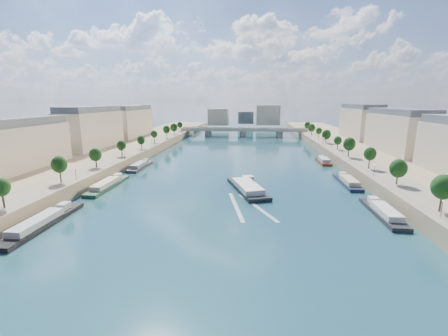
# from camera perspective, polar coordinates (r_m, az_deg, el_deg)

# --- Properties ---
(ground) EXTENTS (700.00, 700.00, 0.00)m
(ground) POSITION_cam_1_polar(r_m,az_deg,el_deg) (129.55, 1.64, -1.48)
(ground) COLOR #0C2B35
(ground) RESTS_ON ground
(quay_left) EXTENTS (44.00, 520.00, 5.00)m
(quay_left) POSITION_cam_1_polar(r_m,az_deg,el_deg) (151.68, -26.62, 0.23)
(quay_left) COLOR #9E8460
(quay_left) RESTS_ON ground
(quay_right) EXTENTS (44.00, 520.00, 5.00)m
(quay_right) POSITION_cam_1_polar(r_m,az_deg,el_deg) (143.60, 31.67, -0.97)
(quay_right) COLOR #9E8460
(quay_right) RESTS_ON ground
(pave_left) EXTENTS (14.00, 520.00, 0.10)m
(pave_left) POSITION_cam_1_polar(r_m,az_deg,el_deg) (143.81, -21.64, 1.11)
(pave_left) COLOR gray
(pave_left) RESTS_ON quay_left
(pave_right) EXTENTS (14.00, 520.00, 0.10)m
(pave_right) POSITION_cam_1_polar(r_m,az_deg,el_deg) (137.08, 26.17, 0.16)
(pave_right) COLOR gray
(pave_right) RESTS_ON quay_right
(trees_left) EXTENTS (4.80, 268.80, 8.26)m
(trees_left) POSITION_cam_1_polar(r_m,az_deg,el_deg) (143.76, -20.75, 3.38)
(trees_left) COLOR #382B1E
(trees_left) RESTS_ON ground
(trees_right) EXTENTS (4.80, 268.80, 8.26)m
(trees_right) POSITION_cam_1_polar(r_m,az_deg,el_deg) (144.73, 24.28, 3.13)
(trees_right) COLOR #382B1E
(trees_right) RESTS_ON ground
(lamps_left) EXTENTS (0.36, 200.36, 4.28)m
(lamps_left) POSITION_cam_1_polar(r_m,az_deg,el_deg) (132.55, -21.94, 1.36)
(lamps_left) COLOR black
(lamps_left) RESTS_ON ground
(lamps_right) EXTENTS (0.36, 200.36, 4.28)m
(lamps_right) POSITION_cam_1_polar(r_m,az_deg,el_deg) (139.69, 23.85, 1.74)
(lamps_right) COLOR black
(lamps_right) RESTS_ON ground
(buildings_left) EXTENTS (16.00, 226.00, 23.20)m
(buildings_left) POSITION_cam_1_polar(r_m,az_deg,el_deg) (166.71, -28.75, 5.89)
(buildings_left) COLOR beige
(buildings_left) RESTS_ON ground
(buildings_right) EXTENTS (16.00, 226.00, 23.20)m
(buildings_right) POSITION_cam_1_polar(r_m,az_deg,el_deg) (158.03, 34.63, 4.91)
(buildings_right) COLOR beige
(buildings_right) RESTS_ON ground
(skyline) EXTENTS (79.00, 42.00, 22.00)m
(skyline) POSITION_cam_1_polar(r_m,az_deg,el_deg) (345.29, 4.70, 9.85)
(skyline) COLOR beige
(skyline) RESTS_ON ground
(bridge) EXTENTS (112.00, 12.00, 8.15)m
(bridge) POSITION_cam_1_polar(r_m,az_deg,el_deg) (271.11, 3.73, 7.06)
(bridge) COLOR #C1B79E
(bridge) RESTS_ON ground
(tour_barge) EXTENTS (16.69, 29.15, 3.81)m
(tour_barge) POSITION_cam_1_polar(r_m,az_deg,el_deg) (108.44, 4.46, -3.77)
(tour_barge) COLOR black
(tour_barge) RESTS_ON ground
(wake) EXTENTS (15.90, 25.69, 0.04)m
(wake) POSITION_cam_1_polar(r_m,az_deg,el_deg) (93.00, 4.25, -7.29)
(wake) COLOR silver
(wake) RESTS_ON ground
(moored_barges_left) EXTENTS (5.00, 128.27, 3.60)m
(moored_barges_left) POSITION_cam_1_polar(r_m,az_deg,el_deg) (105.73, -25.54, -5.59)
(moored_barges_left) COLOR maroon
(moored_barges_left) RESTS_ON ground
(moored_barges_right) EXTENTS (5.00, 169.08, 3.60)m
(moored_barges_right) POSITION_cam_1_polar(r_m,az_deg,el_deg) (99.25, 27.38, -6.93)
(moored_barges_right) COLOR black
(moored_barges_right) RESTS_ON ground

